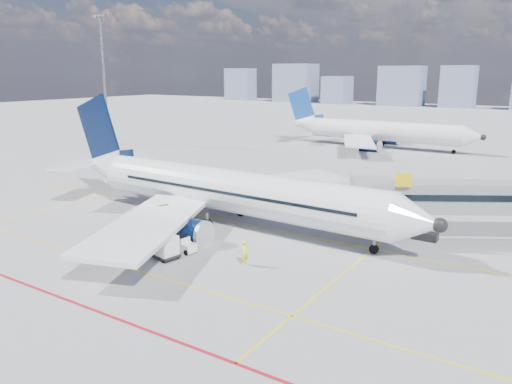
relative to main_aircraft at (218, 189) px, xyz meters
The scene contains 10 objects.
ground 8.40m from the main_aircraft, 76.90° to the right, with size 420.00×420.00×0.00m, color gray.
apron_markings 11.96m from the main_aircraft, 84.12° to the right, with size 90.00×35.12×0.01m.
floodlight_mast_nw 63.20m from the main_aircraft, 148.64° to the left, with size 3.20×0.61×25.45m.
distant_skyline 182.65m from the main_aircraft, 88.41° to the left, with size 250.41×15.48×28.98m.
main_aircraft is the anchor object (origin of this frame).
second_aircraft 56.72m from the main_aircraft, 94.47° to the left, with size 39.69×34.59×11.57m.
baggage_tug 9.37m from the main_aircraft, 71.33° to the right, with size 2.02×1.41×1.31m.
cargo_dolly 10.85m from the main_aircraft, 79.46° to the right, with size 3.75×2.17×1.94m.
belt_loader 7.59m from the main_aircraft, 146.42° to the right, with size 6.12×3.29×2.48m.
ramp_worker 12.15m from the main_aircraft, 43.28° to the right, with size 0.70×0.46×1.91m, color #F2F419.
Camera 1 is at (27.14, -30.42, 14.45)m, focal length 35.00 mm.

